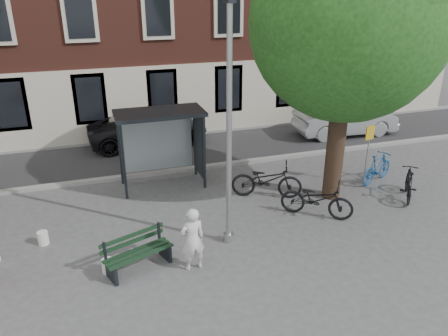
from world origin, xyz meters
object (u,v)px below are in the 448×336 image
bike_b (377,168)px  bike_d (409,184)px  car_silver (346,118)px  notice_sign (369,142)px  bike_a (267,180)px  bench (138,254)px  bike_c (317,199)px  car_dark (148,128)px  bus_shelter (172,130)px  painter (193,239)px  lamppost (229,143)px

bike_b → bike_d: bearing=162.9°
car_silver → notice_sign: (-2.32, -4.88, 0.78)m
bike_a → bike_b: 4.09m
bench → bike_c: bearing=-10.3°
bench → car_dark: size_ratio=0.35×
bike_b → car_dark: size_ratio=0.35×
bike_d → car_silver: bearing=-68.6°
bus_shelter → painter: size_ratio=1.75×
bus_shelter → bench: 5.15m
bike_b → bike_a: bearing=64.4°
painter → notice_sign: (6.77, 2.86, 0.73)m
lamppost → bike_c: (2.90, 0.50, -2.23)m
painter → notice_sign: bearing=-164.1°
bike_a → bike_c: size_ratio=1.06×
bike_a → car_silver: (5.89, 4.73, 0.17)m
bike_d → bike_c: bearing=38.1°
car_dark → painter: bearing=175.9°
bus_shelter → bike_a: size_ratio=1.27×
bench → lamppost: bearing=-10.0°
bike_a → lamppost: bearing=161.0°
notice_sign → car_dark: bearing=124.9°
lamppost → bench: bearing=-169.5°
bike_a → car_silver: car_silver is taller
bike_a → bike_b: bike_a is taller
bike_a → car_silver: bearing=-27.1°
bike_d → car_silver: 6.45m
notice_sign → bike_c: bearing=-160.9°
bike_b → painter: bearing=87.7°
bike_d → car_dark: (-7.04, 7.77, 0.19)m
bike_a → notice_sign: size_ratio=1.08×
lamppost → bike_d: bearing=5.7°
bus_shelter → car_dark: bus_shelter is taller
bench → notice_sign: notice_sign is taller
painter → bike_c: 4.33m
lamppost → bench: (-2.46, -0.46, -2.39)m
painter → bike_a: painter is taller
bike_a → car_dark: bearing=48.1°
painter → car_dark: painter is taller
notice_sign → bus_shelter: bearing=151.2°
bike_a → car_dark: 6.86m
painter → bench: painter is taller
bike_c → car_silver: 8.09m
bike_a → bike_d: bike_a is taller
lamppost → bike_a: lamppost is taller
painter → bike_a: bearing=-143.7°
bench → bike_b: 8.91m
bike_d → bike_a: bearing=16.6°
bench → bike_c: bike_c is taller
bike_c → car_dark: (-3.68, 7.90, 0.14)m
painter → bench: 1.40m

